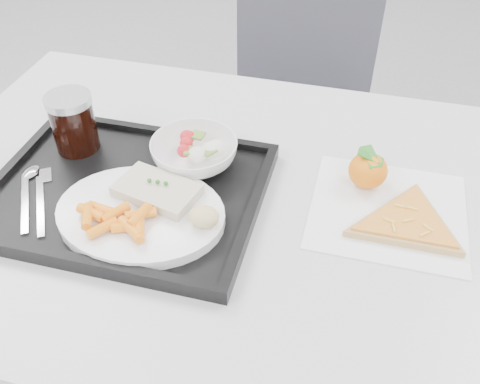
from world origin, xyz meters
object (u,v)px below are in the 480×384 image
object	(u,v)px
chair	(298,88)
table	(247,226)
salad_bowl	(194,153)
tangerine	(368,170)
tray	(127,193)
dinner_plate	(141,214)
pizza_slice	(408,223)
cola_glass	(73,122)

from	to	relation	value
chair	table	bearing A→B (deg)	-87.80
salad_bowl	tangerine	distance (m)	0.30
tray	dinner_plate	world-z (taller)	dinner_plate
tray	salad_bowl	size ratio (longest dim) A/B	2.96
chair	pizza_slice	distance (m)	0.83
dinner_plate	pizza_slice	distance (m)	0.42
tray	dinner_plate	distance (m)	0.08
salad_bowl	pizza_slice	bearing A→B (deg)	-8.14
tray	pizza_slice	xyz separation A→B (m)	(0.46, 0.04, 0.00)
table	tray	xyz separation A→B (m)	(-0.20, -0.05, 0.08)
dinner_plate	cola_glass	xyz separation A→B (m)	(-0.19, 0.15, 0.05)
table	tangerine	bearing A→B (deg)	23.22
dinner_plate	cola_glass	distance (m)	0.24
chair	cola_glass	xyz separation A→B (m)	(-0.30, -0.70, 0.28)
dinner_plate	pizza_slice	bearing A→B (deg)	13.88
table	tangerine	world-z (taller)	tangerine
table	dinner_plate	xyz separation A→B (m)	(-0.15, -0.11, 0.09)
salad_bowl	pizza_slice	size ratio (longest dim) A/B	0.52
tangerine	dinner_plate	bearing A→B (deg)	-151.01
dinner_plate	tangerine	bearing A→B (deg)	28.99
salad_bowl	table	bearing A→B (deg)	-24.43
table	salad_bowl	size ratio (longest dim) A/B	7.89
chair	salad_bowl	world-z (taller)	chair
table	cola_glass	xyz separation A→B (m)	(-0.33, 0.04, 0.14)
cola_glass	pizza_slice	size ratio (longest dim) A/B	0.37
tray	tangerine	size ratio (longest dim) A/B	6.21
salad_bowl	tray	bearing A→B (deg)	-132.35
cola_glass	salad_bowl	bearing A→B (deg)	1.89
chair	tray	xyz separation A→B (m)	(-0.17, -0.79, 0.22)
table	chair	xyz separation A→B (m)	(-0.03, 0.74, -0.15)
dinner_plate	salad_bowl	distance (m)	0.16
table	tangerine	distance (m)	0.23
chair	tray	world-z (taller)	chair
table	chair	distance (m)	0.76
dinner_plate	chair	bearing A→B (deg)	82.06
chair	tray	bearing A→B (deg)	-102.04
table	cola_glass	size ratio (longest dim) A/B	11.11
salad_bowl	tangerine	size ratio (longest dim) A/B	2.10
tray	cola_glass	xyz separation A→B (m)	(-0.13, 0.09, 0.06)
dinner_plate	salad_bowl	xyz separation A→B (m)	(0.04, 0.15, 0.01)
tangerine	pizza_slice	bearing A→B (deg)	-49.67
dinner_plate	table	bearing A→B (deg)	35.62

